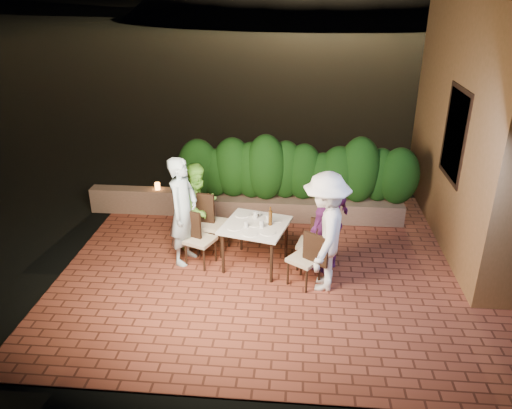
# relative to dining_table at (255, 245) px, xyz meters

# --- Properties ---
(ground) EXTENTS (400.00, 400.00, 0.00)m
(ground) POSITION_rel_dining_table_xyz_m (0.40, -0.42, -0.40)
(ground) COLOR black
(ground) RESTS_ON ground
(terrace_floor) EXTENTS (7.00, 6.00, 0.15)m
(terrace_floor) POSITION_rel_dining_table_xyz_m (0.40, 0.08, -0.45)
(terrace_floor) COLOR brown
(terrace_floor) RESTS_ON ground
(building_wall) EXTENTS (1.60, 5.00, 5.00)m
(building_wall) POSITION_rel_dining_table_xyz_m (4.00, 1.58, 2.12)
(building_wall) COLOR #9D6D3E
(building_wall) RESTS_ON ground
(window_pane) EXTENTS (0.08, 1.00, 1.40)m
(window_pane) POSITION_rel_dining_table_xyz_m (3.22, 1.08, 1.62)
(window_pane) COLOR black
(window_pane) RESTS_ON building_wall
(window_frame) EXTENTS (0.06, 1.15, 1.55)m
(window_frame) POSITION_rel_dining_table_xyz_m (3.21, 1.08, 1.62)
(window_frame) COLOR black
(window_frame) RESTS_ON building_wall
(planter) EXTENTS (4.20, 0.55, 0.40)m
(planter) POSITION_rel_dining_table_xyz_m (0.60, 1.88, -0.17)
(planter) COLOR #765C4B
(planter) RESTS_ON ground
(hedge) EXTENTS (4.00, 0.70, 1.10)m
(hedge) POSITION_rel_dining_table_xyz_m (0.60, 1.88, 0.57)
(hedge) COLOR #133B10
(hedge) RESTS_ON planter
(parapet) EXTENTS (2.20, 0.30, 0.50)m
(parapet) POSITION_rel_dining_table_xyz_m (-2.40, 1.88, -0.12)
(parapet) COLOR #765C4B
(parapet) RESTS_ON ground
(hill) EXTENTS (52.00, 40.00, 22.00)m
(hill) POSITION_rel_dining_table_xyz_m (2.40, 59.58, -4.38)
(hill) COLOR black
(hill) RESTS_ON ground
(dining_table) EXTENTS (1.19, 1.19, 0.75)m
(dining_table) POSITION_rel_dining_table_xyz_m (0.00, 0.00, 0.00)
(dining_table) COLOR white
(dining_table) RESTS_ON ground
(plate_nw) EXTENTS (0.23, 0.23, 0.01)m
(plate_nw) POSITION_rel_dining_table_xyz_m (-0.31, -0.17, 0.38)
(plate_nw) COLOR white
(plate_nw) RESTS_ON dining_table
(plate_sw) EXTENTS (0.24, 0.24, 0.01)m
(plate_sw) POSITION_rel_dining_table_xyz_m (-0.25, 0.32, 0.38)
(plate_sw) COLOR white
(plate_sw) RESTS_ON dining_table
(plate_ne) EXTENTS (0.25, 0.25, 0.01)m
(plate_ne) POSITION_rel_dining_table_xyz_m (0.22, -0.28, 0.38)
(plate_ne) COLOR white
(plate_ne) RESTS_ON dining_table
(plate_se) EXTENTS (0.22, 0.22, 0.01)m
(plate_se) POSITION_rel_dining_table_xyz_m (0.31, 0.17, 0.38)
(plate_se) COLOR white
(plate_se) RESTS_ON dining_table
(plate_centre) EXTENTS (0.21, 0.21, 0.01)m
(plate_centre) POSITION_rel_dining_table_xyz_m (-0.02, -0.02, 0.38)
(plate_centre) COLOR white
(plate_centre) RESTS_ON dining_table
(plate_front) EXTENTS (0.23, 0.23, 0.01)m
(plate_front) POSITION_rel_dining_table_xyz_m (-0.06, -0.34, 0.38)
(plate_front) COLOR white
(plate_front) RESTS_ON dining_table
(glass_nw) EXTENTS (0.06, 0.06, 0.10)m
(glass_nw) POSITION_rel_dining_table_xyz_m (-0.14, -0.13, 0.43)
(glass_nw) COLOR silver
(glass_nw) RESTS_ON dining_table
(glass_sw) EXTENTS (0.07, 0.07, 0.12)m
(glass_sw) POSITION_rel_dining_table_xyz_m (-0.02, 0.22, 0.43)
(glass_sw) COLOR silver
(glass_sw) RESTS_ON dining_table
(glass_ne) EXTENTS (0.07, 0.07, 0.12)m
(glass_ne) POSITION_rel_dining_table_xyz_m (0.11, -0.11, 0.44)
(glass_ne) COLOR silver
(glass_ne) RESTS_ON dining_table
(glass_se) EXTENTS (0.06, 0.06, 0.10)m
(glass_se) POSITION_rel_dining_table_xyz_m (0.19, 0.14, 0.43)
(glass_se) COLOR silver
(glass_se) RESTS_ON dining_table
(beer_bottle) EXTENTS (0.06, 0.06, 0.31)m
(beer_bottle) POSITION_rel_dining_table_xyz_m (0.24, -0.01, 0.53)
(beer_bottle) COLOR #4F2E0D
(beer_bottle) RESTS_ON dining_table
(bowl) EXTENTS (0.20, 0.20, 0.04)m
(bowl) POSITION_rel_dining_table_xyz_m (-0.02, 0.29, 0.39)
(bowl) COLOR white
(bowl) RESTS_ON dining_table
(chair_left_front) EXTENTS (0.56, 0.56, 0.92)m
(chair_left_front) POSITION_rel_dining_table_xyz_m (-0.90, -0.04, 0.09)
(chair_left_front) COLOR black
(chair_left_front) RESTS_ON ground
(chair_left_back) EXTENTS (0.57, 0.57, 1.05)m
(chair_left_back) POSITION_rel_dining_table_xyz_m (-0.76, 0.42, 0.15)
(chair_left_back) COLOR black
(chair_left_back) RESTS_ON ground
(chair_right_front) EXTENTS (0.59, 0.59, 0.92)m
(chair_right_front) POSITION_rel_dining_table_xyz_m (0.79, -0.50, 0.08)
(chair_right_front) COLOR black
(chair_right_front) RESTS_ON ground
(chair_right_back) EXTENTS (0.50, 0.50, 0.90)m
(chair_right_back) POSITION_rel_dining_table_xyz_m (0.90, 0.01, 0.08)
(chair_right_back) COLOR black
(chair_right_back) RESTS_ON ground
(diner_blue) EXTENTS (0.59, 0.75, 1.82)m
(diner_blue) POSITION_rel_dining_table_xyz_m (-1.18, 0.05, 0.54)
(diner_blue) COLOR #C0E6F8
(diner_blue) RESTS_ON ground
(diner_green) EXTENTS (0.92, 0.95, 1.53)m
(diner_green) POSITION_rel_dining_table_xyz_m (-1.03, 0.57, 0.39)
(diner_green) COLOR #80E346
(diner_green) RESTS_ON ground
(diner_white) EXTENTS (0.86, 1.28, 1.85)m
(diner_white) POSITION_rel_dining_table_xyz_m (1.08, -0.53, 0.55)
(diner_white) COLOR white
(diner_white) RESTS_ON ground
(diner_purple) EXTENTS (0.90, 1.05, 1.69)m
(diner_purple) POSITION_rel_dining_table_xyz_m (1.17, 0.00, 0.47)
(diner_purple) COLOR #712A7E
(diner_purple) RESTS_ON ground
(parapet_lamp) EXTENTS (0.10, 0.10, 0.14)m
(parapet_lamp) POSITION_rel_dining_table_xyz_m (-2.13, 1.88, 0.20)
(parapet_lamp) COLOR orange
(parapet_lamp) RESTS_ON parapet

